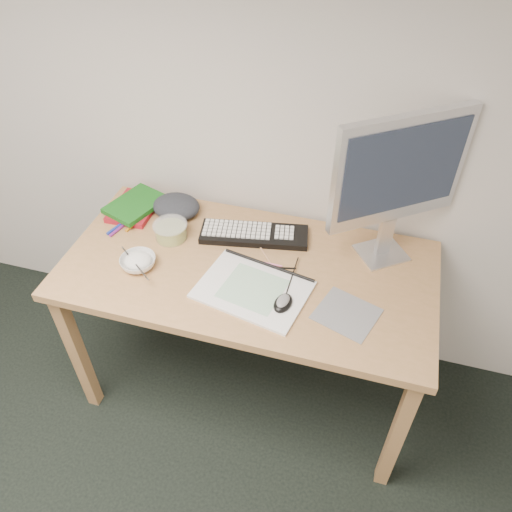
# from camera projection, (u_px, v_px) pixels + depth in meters

# --- Properties ---
(desk) EXTENTS (1.40, 0.70, 0.75)m
(desk) POSITION_uv_depth(u_px,v_px,m) (248.00, 282.00, 1.93)
(desk) COLOR tan
(desk) RESTS_ON ground
(mousepad) EXTENTS (0.24, 0.23, 0.00)m
(mousepad) POSITION_uv_depth(u_px,v_px,m) (347.00, 314.00, 1.71)
(mousepad) COLOR gray
(mousepad) RESTS_ON desk
(sketchpad) EXTENTS (0.43, 0.34, 0.01)m
(sketchpad) POSITION_uv_depth(u_px,v_px,m) (253.00, 290.00, 1.78)
(sketchpad) COLOR white
(sketchpad) RESTS_ON desk
(keyboard) EXTENTS (0.45, 0.21, 0.03)m
(keyboard) POSITION_uv_depth(u_px,v_px,m) (254.00, 234.00, 2.00)
(keyboard) COLOR black
(keyboard) RESTS_ON desk
(monitor) EXTENTS (0.42, 0.32, 0.58)m
(monitor) POSITION_uv_depth(u_px,v_px,m) (399.00, 174.00, 1.69)
(monitor) COLOR silver
(monitor) RESTS_ON desk
(mouse) EXTENTS (0.07, 0.10, 0.03)m
(mouse) POSITION_uv_depth(u_px,v_px,m) (283.00, 301.00, 1.71)
(mouse) COLOR black
(mouse) RESTS_ON sketchpad
(rice_bowl) EXTENTS (0.16, 0.16, 0.04)m
(rice_bowl) POSITION_uv_depth(u_px,v_px,m) (138.00, 262.00, 1.87)
(rice_bowl) COLOR white
(rice_bowl) RESTS_ON desk
(chopsticks) EXTENTS (0.18, 0.14, 0.02)m
(chopsticks) POSITION_uv_depth(u_px,v_px,m) (135.00, 263.00, 1.83)
(chopsticks) COLOR #AEADB0
(chopsticks) RESTS_ON rice_bowl
(fruit_tub) EXTENTS (0.15, 0.15, 0.07)m
(fruit_tub) POSITION_uv_depth(u_px,v_px,m) (171.00, 231.00, 1.98)
(fruit_tub) COLOR #E0C64F
(fruit_tub) RESTS_ON desk
(book_red) EXTENTS (0.18, 0.23, 0.02)m
(book_red) POSITION_uv_depth(u_px,v_px,m) (135.00, 208.00, 2.13)
(book_red) COLOR maroon
(book_red) RESTS_ON desk
(book_green) EXTENTS (0.24, 0.28, 0.02)m
(book_green) POSITION_uv_depth(u_px,v_px,m) (136.00, 204.00, 2.11)
(book_green) COLOR #175E17
(book_green) RESTS_ON book_red
(cloth_lump) EXTENTS (0.18, 0.15, 0.07)m
(cloth_lump) POSITION_uv_depth(u_px,v_px,m) (176.00, 207.00, 2.10)
(cloth_lump) COLOR #24252B
(cloth_lump) RESTS_ON desk
(pencil_pink) EXTENTS (0.19, 0.01, 0.01)m
(pencil_pink) POSITION_uv_depth(u_px,v_px,m) (258.00, 261.00, 1.90)
(pencil_pink) COLOR pink
(pencil_pink) RESTS_ON desk
(pencil_tan) EXTENTS (0.10, 0.13, 0.01)m
(pencil_tan) POSITION_uv_depth(u_px,v_px,m) (269.00, 260.00, 1.90)
(pencil_tan) COLOR tan
(pencil_tan) RESTS_ON desk
(pencil_black) EXTENTS (0.17, 0.05, 0.01)m
(pencil_black) POSITION_uv_depth(u_px,v_px,m) (273.00, 268.00, 1.87)
(pencil_black) COLOR black
(pencil_black) RESTS_ON desk
(marker_blue) EXTENTS (0.06, 0.14, 0.01)m
(marker_blue) POSITION_uv_depth(u_px,v_px,m) (120.00, 225.00, 2.05)
(marker_blue) COLOR #1C319C
(marker_blue) RESTS_ON desk
(marker_orange) EXTENTS (0.04, 0.13, 0.01)m
(marker_orange) POSITION_uv_depth(u_px,v_px,m) (136.00, 222.00, 2.07)
(marker_orange) COLOR orange
(marker_orange) RESTS_ON desk
(marker_purple) EXTENTS (0.05, 0.14, 0.01)m
(marker_purple) POSITION_uv_depth(u_px,v_px,m) (122.00, 227.00, 2.04)
(marker_purple) COLOR #752383
(marker_purple) RESTS_ON desk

